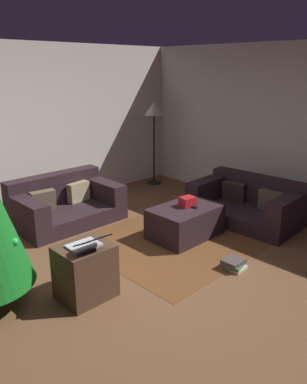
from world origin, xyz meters
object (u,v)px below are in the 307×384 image
at_px(couch_right, 249,204).
at_px(ottoman, 185,222).
at_px(couch_left, 64,204).
at_px(tv_remote, 192,206).
at_px(corner_lamp, 154,115).
at_px(book_stack, 235,264).
at_px(gift_box, 187,202).
at_px(laptop, 87,243).
at_px(side_table, 85,272).

relative_size(couch_right, ottoman, 1.68).
height_order(couch_left, tv_remote, couch_left).
bearing_deg(corner_lamp, couch_left, -168.31).
distance_m(tv_remote, book_stack, 1.06).
bearing_deg(gift_box, couch_right, -13.78).
xyz_separation_m(couch_left, gift_box, (0.92, -1.64, 0.23)).
relative_size(couch_left, tv_remote, 9.57).
bearing_deg(gift_box, couch_left, 119.42).
height_order(gift_box, tv_remote, gift_box).
bearing_deg(couch_left, gift_box, 119.83).
bearing_deg(couch_left, laptop, 64.96).
distance_m(couch_right, side_table, 2.97).
bearing_deg(side_table, ottoman, 8.67).
height_order(couch_right, corner_lamp, corner_lamp).
bearing_deg(book_stack, side_table, 155.00).
bearing_deg(gift_box, corner_lamp, 55.88).
relative_size(tv_remote, book_stack, 0.56).
height_order(laptop, corner_lamp, corner_lamp).
distance_m(ottoman, side_table, 1.84).
distance_m(side_table, corner_lamp, 4.23).
bearing_deg(side_table, gift_box, 8.68).
bearing_deg(couch_right, couch_left, 44.12).
relative_size(couch_right, tv_remote, 10.00).
distance_m(tv_remote, laptop, 1.91).
bearing_deg(couch_left, couch_right, 137.22).
bearing_deg(tv_remote, side_table, 176.25).
bearing_deg(corner_lamp, side_table, -143.90).
xyz_separation_m(couch_left, laptop, (-0.94, -1.98, 0.35)).
bearing_deg(corner_lamp, laptop, -143.22).
relative_size(ottoman, laptop, 2.41).
height_order(couch_left, side_table, couch_left).
bearing_deg(book_stack, couch_right, 27.33).
xyz_separation_m(tv_remote, book_stack, (-0.33, -0.94, -0.38)).
xyz_separation_m(couch_right, ottoman, (-1.15, 0.27, -0.04)).
xyz_separation_m(ottoman, book_stack, (-0.27, -1.00, -0.15)).
bearing_deg(couch_right, gift_box, 73.53).
bearing_deg(side_table, couch_right, 0.24).
bearing_deg(ottoman, book_stack, -105.13).
height_order(ottoman, side_table, side_table).
distance_m(couch_left, couch_right, 2.79).
xyz_separation_m(couch_right, corner_lamp, (0.33, 2.40, 1.09)).
relative_size(ottoman, book_stack, 3.32).
distance_m(gift_box, book_stack, 1.14).
xyz_separation_m(couch_right, tv_remote, (-1.10, 0.20, 0.18)).
bearing_deg(laptop, gift_box, 10.52).
xyz_separation_m(laptop, book_stack, (1.55, -0.66, -0.55)).
xyz_separation_m(couch_left, book_stack, (0.61, -2.64, -0.20)).
bearing_deg(gift_box, side_table, -171.32).
bearing_deg(ottoman, corner_lamp, 55.19).
bearing_deg(couch_left, ottoman, 118.59).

